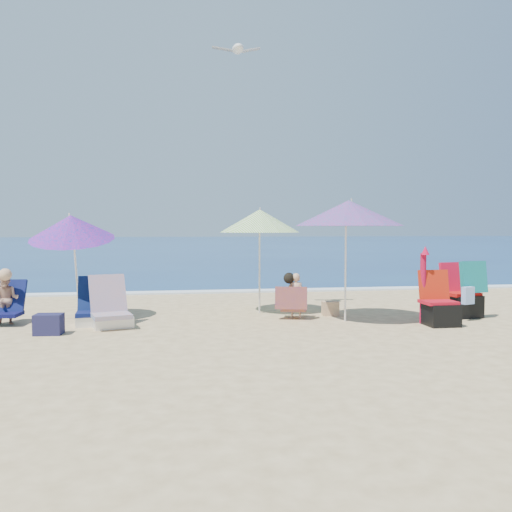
{
  "coord_description": "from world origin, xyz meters",
  "views": [
    {
      "loc": [
        -1.73,
        -8.09,
        1.58
      ],
      "look_at": [
        -0.3,
        1.0,
        1.1
      ],
      "focal_mm": 38.23,
      "sensor_mm": 36.0,
      "label": 1
    }
  ],
  "objects": [
    {
      "name": "sea",
      "position": [
        0.0,
        45.0,
        -0.05
      ],
      "size": [
        120.0,
        80.0,
        0.12
      ],
      "color": "navy",
      "rests_on": "ground"
    },
    {
      "name": "bag_tan",
      "position": [
        1.11,
        1.35,
        0.13
      ],
      "size": [
        0.31,
        0.24,
        0.25
      ],
      "color": "tan",
      "rests_on": "ground"
    },
    {
      "name": "umbrella_blue",
      "position": [
        -3.38,
        1.49,
        1.59
      ],
      "size": [
        1.5,
        1.55,
        1.94
      ],
      "color": "white",
      "rests_on": "ground"
    },
    {
      "name": "bag_navy_a",
      "position": [
        -3.52,
        0.27,
        0.15
      ],
      "size": [
        0.42,
        0.32,
        0.31
      ],
      "color": "#1D1C3E",
      "rests_on": "ground"
    },
    {
      "name": "foam",
      "position": [
        0.0,
        5.1,
        0.02
      ],
      "size": [
        120.0,
        0.5,
        0.04
      ],
      "color": "white",
      "rests_on": "ground"
    },
    {
      "name": "camp_chair_left",
      "position": [
        2.56,
        0.07,
        0.27
      ],
      "size": [
        0.54,
        0.52,
        0.89
      ],
      "color": "#B10C1C",
      "rests_on": "ground"
    },
    {
      "name": "ground",
      "position": [
        0.0,
        0.0,
        0.0
      ],
      "size": [
        120.0,
        120.0,
        0.0
      ],
      "color": "#D8BC84",
      "rests_on": "ground"
    },
    {
      "name": "person_center",
      "position": [
        0.37,
        1.06,
        0.39
      ],
      "size": [
        0.63,
        0.55,
        0.8
      ],
      "color": "tan",
      "rests_on": "ground"
    },
    {
      "name": "camp_chair_right",
      "position": [
        3.37,
        0.76,
        0.36
      ],
      "size": [
        0.64,
        0.87,
        1.01
      ],
      "color": "red",
      "rests_on": "ground"
    },
    {
      "name": "furled_umbrella",
      "position": [
        2.37,
        0.27,
        0.7
      ],
      "size": [
        0.15,
        0.18,
        1.28
      ],
      "color": "maroon",
      "rests_on": "ground"
    },
    {
      "name": "umbrella_striped",
      "position": [
        -0.11,
        1.75,
        1.7
      ],
      "size": [
        1.85,
        1.85,
        1.95
      ],
      "color": "white",
      "rests_on": "ground"
    },
    {
      "name": "seagull",
      "position": [
        -0.51,
        1.75,
        4.77
      ],
      "size": [
        0.88,
        0.43,
        0.16
      ],
      "color": "silver"
    },
    {
      "name": "chair_navy",
      "position": [
        -2.97,
        1.05,
        0.2
      ],
      "size": [
        0.6,
        0.73,
        0.77
      ],
      "color": "#0C1648",
      "rests_on": "ground"
    },
    {
      "name": "chair_rainbow",
      "position": [
        -2.68,
        0.77,
        0.22
      ],
      "size": [
        0.76,
        0.92,
        0.82
      ],
      "color": "#F17855",
      "rests_on": "ground"
    },
    {
      "name": "bag_black_a",
      "position": [
        -2.86,
        1.94,
        0.1
      ],
      "size": [
        0.31,
        0.27,
        0.19
      ],
      "color": "black",
      "rests_on": "ground"
    },
    {
      "name": "umbrella_turquoise",
      "position": [
        1.21,
        0.66,
        1.82
      ],
      "size": [
        2.38,
        2.38,
        2.07
      ],
      "color": "white",
      "rests_on": "ground"
    },
    {
      "name": "person_left",
      "position": [
        -4.39,
        1.28,
        0.42
      ],
      "size": [
        0.55,
        0.65,
        0.92
      ],
      "color": "tan",
      "rests_on": "ground"
    }
  ]
}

